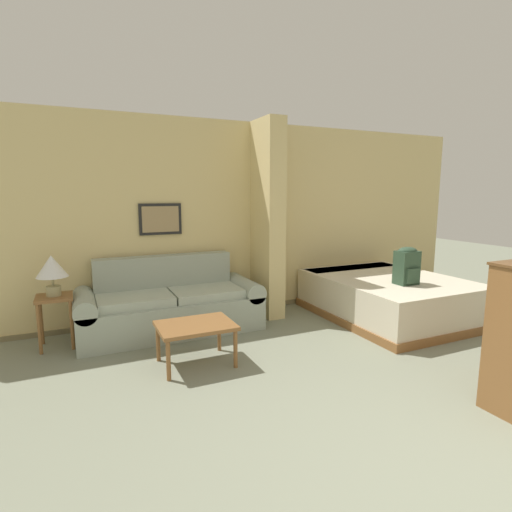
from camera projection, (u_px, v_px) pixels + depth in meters
wall_back at (237, 219)px, 5.53m from camera, size 7.58×0.16×2.60m
wall_partition_pillar at (267, 220)px, 5.32m from camera, size 0.24×0.60×2.60m
couch at (170, 305)px, 4.82m from camera, size 2.14×0.84×0.88m
coffee_table at (196, 329)px, 3.85m from camera, size 0.72×0.55×0.41m
side_table at (55, 307)px, 4.28m from camera, size 0.37×0.37×0.57m
table_lamp at (52, 268)px, 4.21m from camera, size 0.32×0.32×0.44m
bed at (387, 296)px, 5.38m from camera, size 1.66×2.07×0.54m
backpack at (407, 265)px, 4.90m from camera, size 0.27×0.22×0.46m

